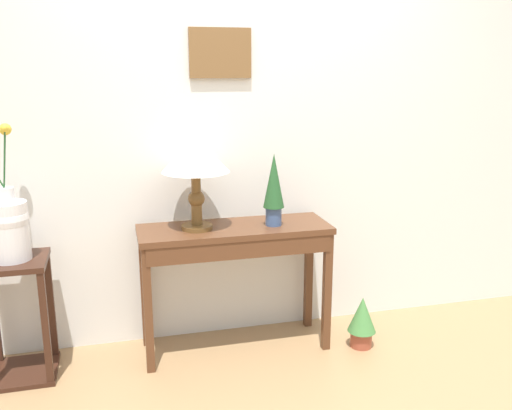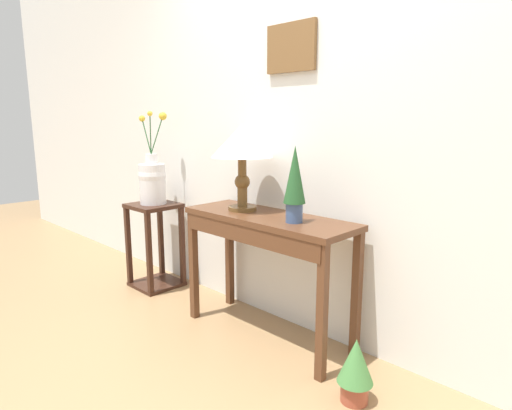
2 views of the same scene
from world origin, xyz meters
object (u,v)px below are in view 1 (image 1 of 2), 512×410
object	(u,v)px
flower_vase_tall	(8,223)
potted_plant_on_console	(274,187)
console_table	(235,247)
pedestal_stand_left	(19,319)
table_lamp	(195,159)
potted_plant_floor	(362,320)

from	to	relation	value
flower_vase_tall	potted_plant_on_console	bearing A→B (deg)	-0.59
console_table	pedestal_stand_left	world-z (taller)	console_table
potted_plant_on_console	flower_vase_tall	bearing A→B (deg)	179.41
potted_plant_on_console	pedestal_stand_left	world-z (taller)	potted_plant_on_console
table_lamp	flower_vase_tall	xyz separation A→B (m)	(-0.98, -0.02, -0.29)
console_table	flower_vase_tall	world-z (taller)	flower_vase_tall
console_table	table_lamp	world-z (taller)	table_lamp
pedestal_stand_left	potted_plant_on_console	bearing A→B (deg)	-0.54
table_lamp	flower_vase_tall	size ratio (longest dim) A/B	0.74
potted_plant_floor	pedestal_stand_left	bearing A→B (deg)	174.92
potted_plant_on_console	pedestal_stand_left	bearing A→B (deg)	179.46
flower_vase_tall	pedestal_stand_left	bearing A→B (deg)	-70.37
console_table	potted_plant_on_console	world-z (taller)	potted_plant_on_console
potted_plant_on_console	flower_vase_tall	distance (m)	1.42
table_lamp	potted_plant_on_console	distance (m)	0.47
potted_plant_on_console	potted_plant_floor	distance (m)	0.97
pedestal_stand_left	potted_plant_floor	size ratio (longest dim) A/B	2.10
pedestal_stand_left	flower_vase_tall	bearing A→B (deg)	109.63
potted_plant_floor	console_table	bearing A→B (deg)	167.15
console_table	potted_plant_on_console	bearing A→B (deg)	-2.48
table_lamp	potted_plant_on_console	world-z (taller)	table_lamp
potted_plant_on_console	flower_vase_tall	xyz separation A→B (m)	(-1.42, 0.01, -0.12)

